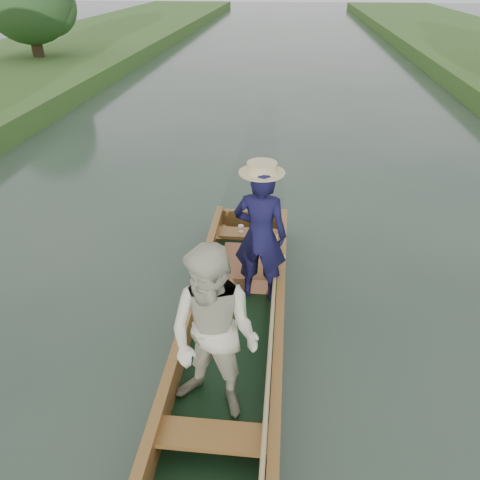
# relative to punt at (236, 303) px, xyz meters

# --- Properties ---
(ground) EXTENTS (120.00, 120.00, 0.00)m
(ground) POSITION_rel_punt_xyz_m (-0.04, 0.22, -0.66)
(ground) COLOR #283D30
(ground) RESTS_ON ground
(trees_far) EXTENTS (22.83, 15.43, 4.52)m
(trees_far) POSITION_rel_punt_xyz_m (-0.40, 8.35, 1.81)
(trees_far) COLOR #47331E
(trees_far) RESTS_ON ground
(punt) EXTENTS (1.15, 5.04, 1.87)m
(punt) POSITION_rel_punt_xyz_m (0.00, 0.00, 0.00)
(punt) COLOR black
(punt) RESTS_ON ground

